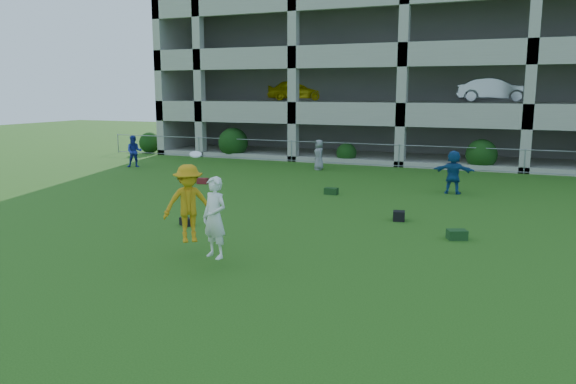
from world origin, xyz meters
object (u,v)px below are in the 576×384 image
at_px(crate_d, 399,216).
at_px(frisbee_contest, 195,207).
at_px(bystander_c, 319,155).
at_px(parking_garage, 430,57).
at_px(bystander_d, 453,172).
at_px(bystander_a, 134,151).

bearing_deg(crate_d, frisbee_contest, -122.16).
bearing_deg(crate_d, bystander_c, 122.10).
height_order(bystander_c, parking_garage, parking_garage).
bearing_deg(frisbee_contest, parking_garage, 87.71).
bearing_deg(frisbee_contest, bystander_d, 67.73).
bearing_deg(bystander_c, crate_d, -2.85).
xyz_separation_m(bystander_c, parking_garage, (3.49, 11.17, 5.26)).
relative_size(bystander_a, parking_garage, 0.05).
bearing_deg(frisbee_contest, crate_d, 57.84).
distance_m(bystander_d, frisbee_contest, 12.03).
xyz_separation_m(bystander_a, bystander_c, (9.13, 2.79, -0.06)).
bearing_deg(bystander_c, bystander_d, 23.78).
bearing_deg(bystander_d, bystander_c, -30.46).
distance_m(bystander_a, crate_d, 16.65).
bearing_deg(parking_garage, bystander_c, -107.34).
relative_size(bystander_c, parking_garage, 0.05).
xyz_separation_m(bystander_d, crate_d, (-0.95, -5.38, -0.69)).
distance_m(bystander_d, parking_garage, 16.63).
bearing_deg(bystander_c, frisbee_contest, -25.98).
relative_size(bystander_d, parking_garage, 0.06).
bearing_deg(bystander_d, crate_d, 80.86).
bearing_deg(bystander_d, bystander_a, -4.34).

